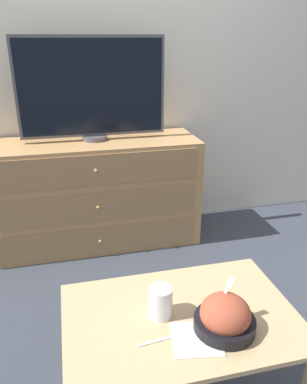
# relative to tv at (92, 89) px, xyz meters

# --- Properties ---
(ground_plane) EXTENTS (12.00, 12.00, 0.00)m
(ground_plane) POSITION_rel_tv_xyz_m (0.08, 0.24, -1.13)
(ground_plane) COLOR #383D47
(wall_back) EXTENTS (12.00, 0.05, 2.60)m
(wall_back) POSITION_rel_tv_xyz_m (0.08, 0.27, 0.17)
(wall_back) COLOR silver
(wall_back) RESTS_ON ground_plane
(dresser) EXTENTS (1.50, 0.51, 0.79)m
(dresser) POSITION_rel_tv_xyz_m (-0.03, -0.03, -0.74)
(dresser) COLOR tan
(dresser) RESTS_ON ground_plane
(tv) EXTENTS (0.99, 0.17, 0.69)m
(tv) POSITION_rel_tv_xyz_m (0.00, 0.00, 0.00)
(tv) COLOR #515156
(tv) RESTS_ON dresser
(coffee_table) EXTENTS (0.87, 0.58, 0.49)m
(coffee_table) POSITION_rel_tv_xyz_m (0.16, -1.54, -0.72)
(coffee_table) COLOR tan
(coffee_table) RESTS_ON ground_plane
(takeout_bowl) EXTENTS (0.22, 0.22, 0.18)m
(takeout_bowl) POSITION_rel_tv_xyz_m (0.29, -1.64, -0.59)
(takeout_bowl) COLOR black
(takeout_bowl) RESTS_ON coffee_table
(drink_cup) EXTENTS (0.09, 0.09, 0.12)m
(drink_cup) POSITION_rel_tv_xyz_m (0.08, -1.52, -0.59)
(drink_cup) COLOR white
(drink_cup) RESTS_ON coffee_table
(napkin) EXTENTS (0.19, 0.19, 0.00)m
(napkin) POSITION_rel_tv_xyz_m (0.17, -1.67, -0.64)
(napkin) COLOR silver
(napkin) RESTS_ON coffee_table
(knife) EXTENTS (0.18, 0.03, 0.01)m
(knife) POSITION_rel_tv_xyz_m (0.06, -1.64, -0.64)
(knife) COLOR white
(knife) RESTS_ON coffee_table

